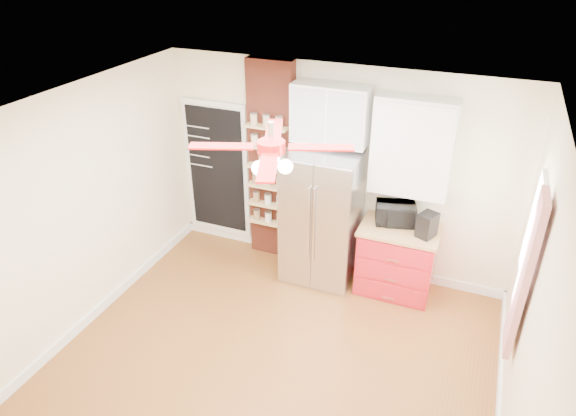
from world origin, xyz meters
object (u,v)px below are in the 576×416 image
at_px(coffee_maker, 427,225).
at_px(pantry_jar_oats, 262,161).
at_px(ceiling_fan, 271,148).
at_px(canister_left, 424,231).
at_px(toaster_oven, 395,213).
at_px(fridge, 322,217).
at_px(red_cabinet, 396,259).

bearing_deg(coffee_maker, pantry_jar_oats, -160.23).
height_order(ceiling_fan, canister_left, ceiling_fan).
relative_size(toaster_oven, coffee_maker, 1.60).
distance_m(fridge, pantry_jar_oats, 1.04).
bearing_deg(pantry_jar_oats, canister_left, -4.79).
height_order(fridge, canister_left, fridge).
height_order(red_cabinet, ceiling_fan, ceiling_fan).
height_order(coffee_maker, canister_left, coffee_maker).
xyz_separation_m(red_cabinet, toaster_oven, (-0.09, 0.10, 0.58)).
relative_size(ceiling_fan, toaster_oven, 3.00).
bearing_deg(ceiling_fan, toaster_oven, 65.16).
height_order(red_cabinet, coffee_maker, coffee_maker).
height_order(fridge, pantry_jar_oats, fridge).
relative_size(fridge, canister_left, 11.93).
xyz_separation_m(ceiling_fan, coffee_maker, (1.23, 1.62, -1.38)).
xyz_separation_m(red_cabinet, ceiling_fan, (-0.92, -1.68, 1.97)).
relative_size(fridge, ceiling_fan, 1.25).
xyz_separation_m(fridge, coffee_maker, (1.28, -0.01, 0.17)).
relative_size(toaster_oven, pantry_jar_oats, 3.66).
distance_m(toaster_oven, coffee_maker, 0.43).
bearing_deg(coffee_maker, canister_left, -94.73).
xyz_separation_m(red_cabinet, pantry_jar_oats, (-1.84, 0.09, 0.98)).
distance_m(red_cabinet, canister_left, 0.60).
distance_m(fridge, coffee_maker, 1.29).
height_order(fridge, red_cabinet, fridge).
relative_size(red_cabinet, pantry_jar_oats, 7.38).
distance_m(fridge, ceiling_fan, 2.25).
xyz_separation_m(toaster_oven, coffee_maker, (0.40, -0.16, 0.02)).
height_order(toaster_oven, coffee_maker, coffee_maker).
xyz_separation_m(red_cabinet, coffee_maker, (0.31, -0.06, 0.59)).
height_order(coffee_maker, pantry_jar_oats, pantry_jar_oats).
distance_m(fridge, toaster_oven, 0.90).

